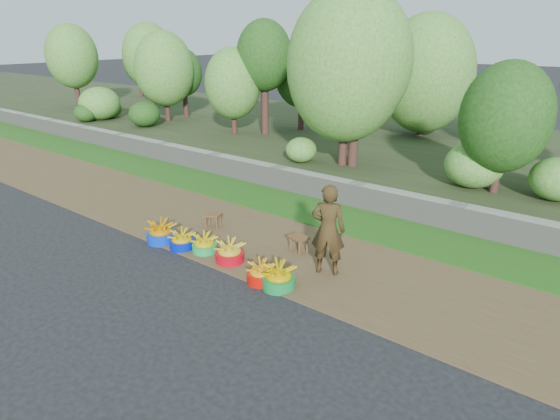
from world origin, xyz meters
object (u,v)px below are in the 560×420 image
Objects in this scene: stool_left at (213,217)px; vendor_woman at (328,230)px; basin_a at (161,233)px; stool_right at (299,239)px; basin_b at (182,241)px; basin_f at (279,278)px; basin_c at (205,245)px; basin_d at (230,253)px; basin_e at (261,273)px.

vendor_woman is at bearing -4.59° from stool_left.
basin_a reaches higher than stool_right.
basin_f is at bearing -0.80° from basin_b.
basin_b is at bearing -75.97° from stool_left.
vendor_woman is (3.12, 0.85, 0.59)m from basin_a.
basin_c is at bearing 17.27° from basin_b.
basin_d is 1.12× the size of basin_e.
basin_a reaches higher than basin_b.
basin_c reaches higher than stool_left.
basin_f is 2.73m from stool_left.
basin_a is 1.17× the size of basin_b.
basin_a reaches higher than basin_d.
basin_b is at bearing -171.98° from basin_d.
basin_b is 2.78m from vendor_woman.
stool_right is (-0.49, 1.21, 0.08)m from basin_f.
basin_d is at bearing -34.29° from stool_left.
basin_a is 3.29m from vendor_woman.
vendor_woman is at bearing 23.37° from basin_d.
stool_left is (-2.18, 1.11, 0.09)m from basin_e.
basin_a reaches higher than basin_c.
stool_right is at bearing 55.39° from basin_d.
basin_f is 1.37× the size of stool_left.
basin_a is 2.46m from basin_e.
basin_d reaches higher than basin_e.
basin_f reaches higher than stool_left.
basin_e is at bearing -1.95° from basin_b.
basin_f is 1.35× the size of stool_right.
basin_a is 2.79m from basin_f.
stool_right reaches higher than stool_left.
basin_e is 0.88× the size of basin_f.
basin_e is 2.45m from stool_left.
stool_left is (0.28, 1.08, 0.06)m from basin_a.
basin_f reaches higher than basin_e.
vendor_woman is (2.14, 0.67, 0.62)m from basin_c.
basin_b is (0.54, 0.04, -0.03)m from basin_a.
stool_left is at bearing 75.53° from basin_a.
vendor_woman is (2.58, 0.81, 0.62)m from basin_b.
basin_d is at bearing 0.99° from basin_c.
basin_a is 1.40× the size of stool_right.
basin_f is (2.25, -0.03, 0.02)m from basin_b.
basin_a is at bearing 179.41° from basin_e.
stool_left is (-2.51, 1.07, 0.07)m from basin_f.
stool_left is (-1.31, 0.89, 0.07)m from basin_d.
stool_right is at bearing 3.93° from stool_left.
basin_b is at bearing -146.19° from stool_right.
basin_f reaches higher than basin_d.
basin_a is 1.04× the size of basin_f.
stool_right is (1.76, 1.18, 0.10)m from basin_b.
basin_e is 1.18× the size of stool_right.
basin_b is 1.02× the size of basin_e.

